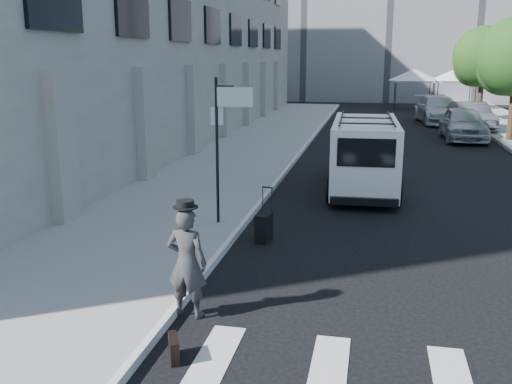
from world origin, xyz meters
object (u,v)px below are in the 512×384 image
at_px(briefcase, 174,348).
at_px(parked_car_c, 438,110).
at_px(businessman, 187,263).
at_px(suitcase, 264,228).
at_px(parked_car_b, 471,116).
at_px(parked_car_a, 463,124).
at_px(cargo_van, 364,154).

bearing_deg(briefcase, parked_car_c, 53.18).
height_order(businessman, briefcase, businessman).
height_order(briefcase, suitcase, suitcase).
bearing_deg(parked_car_b, parked_car_a, -110.34).
bearing_deg(parked_car_c, suitcase, -110.55).
bearing_deg(businessman, parked_car_b, -102.74).
height_order(suitcase, parked_car_a, parked_car_a).
bearing_deg(cargo_van, parked_car_b, 69.30).
bearing_deg(suitcase, parked_car_b, 82.58).
distance_m(briefcase, parked_car_b, 28.66).
height_order(businessman, parked_car_a, businessman).
xyz_separation_m(cargo_van, parked_car_a, (4.65, 12.17, -0.31)).
bearing_deg(parked_car_a, cargo_van, -112.00).
xyz_separation_m(suitcase, parked_car_a, (6.75, 18.02, 0.51)).
distance_m(businessman, suitcase, 4.08).
distance_m(suitcase, parked_car_b, 23.47).
height_order(suitcase, cargo_van, cargo_van).
xyz_separation_m(suitcase, parked_car_c, (6.30, 25.69, 0.52)).
bearing_deg(parked_car_a, parked_car_c, 92.28).
xyz_separation_m(briefcase, parked_car_a, (6.98, 23.39, 0.67)).
relative_size(briefcase, suitcase, 0.35).
xyz_separation_m(briefcase, cargo_van, (2.33, 11.22, 0.98)).
distance_m(businessman, parked_car_c, 30.47).
bearing_deg(briefcase, businessman, 75.06).
bearing_deg(suitcase, cargo_van, 82.08).
bearing_deg(suitcase, briefcase, -80.71).
distance_m(businessman, parked_car_a, 23.19).
bearing_deg(briefcase, parked_car_a, 48.44).
xyz_separation_m(suitcase, parked_car_b, (7.71, 22.16, 0.48)).
relative_size(parked_car_b, parked_car_c, 0.84).
height_order(briefcase, parked_car_c, parked_car_c).
distance_m(parked_car_a, parked_car_c, 7.69).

